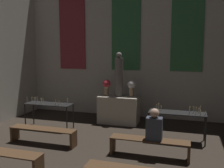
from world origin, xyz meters
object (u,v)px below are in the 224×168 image
flower_vase_right (132,87)px  candle_rack_left (49,106)px  pew_third_left (1,157)px  altar (119,109)px  person_seated (154,126)px  pew_back_left (43,132)px  candle_rack_right (177,115)px  statue (119,76)px  flower_vase_left (107,86)px  pew_back_right (149,144)px

flower_vase_right → candle_rack_left: flower_vase_right is taller
flower_vase_right → pew_third_left: bearing=-114.5°
altar → person_seated: 2.89m
candle_rack_left → pew_back_left: bearing=-65.8°
flower_vase_right → candle_rack_right: bearing=-38.2°
candle_rack_right → flower_vase_right: bearing=141.8°
pew_third_left → person_seated: 3.31m
altar → statue: bearing=0.0°
altar → pew_back_left: (-1.39, -2.45, -0.15)m
candle_rack_right → pew_back_left: (-3.35, -1.25, -0.40)m
flower_vase_left → pew_third_left: bearing=-103.5°
candle_rack_left → flower_vase_right: bearing=26.7°
pew_third_left → person_seated: bearing=28.2°
flower_vase_right → pew_back_right: (0.96, -2.45, -0.94)m
flower_vase_left → candle_rack_left: bearing=-141.8°
altar → pew_back_left: 2.83m
statue → pew_back_right: (1.39, -2.45, -1.30)m
pew_back_left → flower_vase_right: bearing=53.4°
person_seated → candle_rack_left: bearing=160.1°
flower_vase_left → flower_vase_right: size_ratio=1.00×
candle_rack_left → pew_back_right: candle_rack_left is taller
statue → candle_rack_left: bearing=-148.5°
candle_rack_left → pew_third_left: (0.56, -2.81, -0.40)m
flower_vase_left → candle_rack_right: 2.73m
person_seated → pew_back_right: bearing=180.0°
candle_rack_right → pew_back_right: size_ratio=0.83×
candle_rack_left → candle_rack_right: candle_rack_left is taller
pew_back_right → person_seated: (0.10, 0.00, 0.44)m
pew_third_left → altar: bearing=70.8°
candle_rack_left → person_seated: (3.45, -1.25, 0.04)m
altar → candle_rack_left: 2.31m
candle_rack_left → pew_back_left: size_ratio=0.83×
pew_third_left → flower_vase_right: bearing=65.5°
statue → altar: bearing=0.0°
statue → flower_vase_right: size_ratio=2.70×
altar → flower_vase_left: flower_vase_left is taller
candle_rack_left → altar: bearing=31.5°
altar → person_seated: (1.50, -2.45, 0.28)m
flower_vase_right → candle_rack_left: (-2.39, -1.20, -0.54)m
altar → pew_back_right: (1.39, -2.45, -0.15)m
pew_third_left → pew_back_left: size_ratio=1.00×
altar → pew_back_left: altar is taller
altar → candle_rack_right: bearing=-31.5°
flower_vase_left → pew_third_left: 4.23m
flower_vase_left → candle_rack_left: flower_vase_left is taller
flower_vase_right → pew_third_left: (-1.82, -4.01, -0.94)m
pew_third_left → pew_back_left: bearing=90.0°
candle_rack_right → pew_back_left: bearing=-159.5°
flower_vase_right → person_seated: bearing=-66.5°
candle_rack_right → person_seated: person_seated is taller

